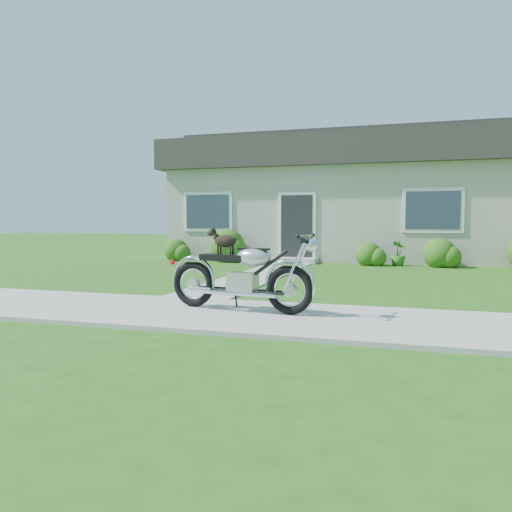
# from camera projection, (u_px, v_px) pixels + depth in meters

# --- Properties ---
(ground) EXTENTS (80.00, 80.00, 0.00)m
(ground) POSITION_uv_depth(u_px,v_px,m) (262.00, 318.00, 6.66)
(ground) COLOR #235114
(ground) RESTS_ON ground
(sidewalk) EXTENTS (24.00, 2.20, 0.04)m
(sidewalk) POSITION_uv_depth(u_px,v_px,m) (262.00, 316.00, 6.66)
(sidewalk) COLOR #9E9B93
(sidewalk) RESTS_ON ground
(walkway) EXTENTS (1.20, 8.00, 0.03)m
(walkway) POSITION_uv_depth(u_px,v_px,m) (261.00, 275.00, 11.87)
(walkway) COLOR #9E9B93
(walkway) RESTS_ON ground
(house) EXTENTS (12.60, 7.03, 4.50)m
(house) POSITION_uv_depth(u_px,v_px,m) (356.00, 197.00, 17.95)
(house) COLOR beige
(house) RESTS_ON ground
(shrub_row) EXTENTS (11.31, 1.12, 1.12)m
(shrub_row) POSITION_uv_depth(u_px,v_px,m) (350.00, 250.00, 14.67)
(shrub_row) COLOR #2D5817
(shrub_row) RESTS_ON ground
(potted_plant_left) EXTENTS (0.67, 0.72, 0.64)m
(potted_plant_left) POSITION_uv_depth(u_px,v_px,m) (239.00, 252.00, 15.74)
(potted_plant_left) COLOR #225215
(potted_plant_left) RESTS_ON ground
(potted_plant_right) EXTENTS (0.58, 0.58, 0.73)m
(potted_plant_right) POSITION_uv_depth(u_px,v_px,m) (398.00, 253.00, 14.33)
(potted_plant_right) COLOR #2A701E
(potted_plant_right) RESTS_ON ground
(motorcycle_with_dog) EXTENTS (2.22, 0.64, 1.14)m
(motorcycle_with_dog) POSITION_uv_depth(u_px,v_px,m) (242.00, 275.00, 6.91)
(motorcycle_with_dog) COLOR black
(motorcycle_with_dog) RESTS_ON sidewalk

